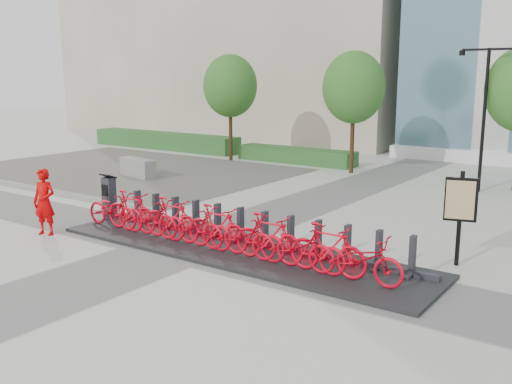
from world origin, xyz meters
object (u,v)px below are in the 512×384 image
Objects in this scene: kiosk at (109,196)px; map_sign at (461,204)px; bike_0 at (113,209)px; worker_red at (44,202)px; jersey_barrier at (138,168)px.

map_sign is at bearing 7.74° from kiosk.
bike_0 is 1.43× the size of kiosk.
map_sign is at bearing 4.67° from worker_red.
jersey_barrier is (-4.52, 7.41, -0.49)m from worker_red.
kiosk is at bearing -37.34° from jersey_barrier.
bike_0 is 0.93× the size of jersey_barrier.
map_sign reaches higher than worker_red.
worker_red is (-0.11, -2.02, 0.18)m from kiosk.
worker_red is 10.15m from map_sign.
map_sign reaches higher than jersey_barrier.
kiosk reaches higher than bike_0.
kiosk is 0.65× the size of jersey_barrier.
worker_red is at bearing 141.89° from bike_0.
worker_red reaches higher than bike_0.
bike_0 is at bearing 178.76° from map_sign.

